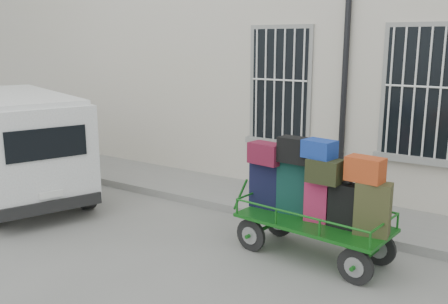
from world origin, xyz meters
name	(u,v)px	position (x,y,z in m)	size (l,w,h in m)	color
ground	(212,244)	(0.00, 0.00, 0.00)	(80.00, 80.00, 0.00)	slate
building	(346,46)	(0.00, 5.50, 3.00)	(24.00, 5.15, 6.00)	beige
sidewalk	(277,203)	(0.00, 2.20, 0.07)	(24.00, 1.70, 0.15)	gray
luggage_cart	(313,195)	(1.46, 0.45, 0.95)	(2.62, 1.23, 1.77)	black
van	(16,139)	(-4.56, -0.21, 1.22)	(4.54, 3.13, 2.12)	silver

